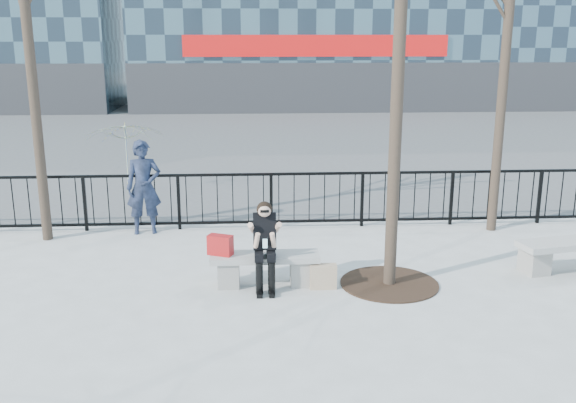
{
  "coord_description": "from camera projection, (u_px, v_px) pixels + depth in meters",
  "views": [
    {
      "loc": [
        -0.19,
        -9.17,
        3.7
      ],
      "look_at": [
        0.4,
        0.8,
        1.1
      ],
      "focal_mm": 40.0,
      "sensor_mm": 36.0,
      "label": 1
    }
  ],
  "objects": [
    {
      "name": "handbag",
      "position": [
        220.0,
        245.0,
        9.62
      ],
      "size": [
        0.41,
        0.31,
        0.3
      ],
      "primitive_type": "cube",
      "rotation": [
        0.0,
        0.0,
        -0.41
      ],
      "color": "#A51415",
      "rests_on": "bench_main"
    },
    {
      "name": "vendor_umbrella",
      "position": [
        126.0,
        158.0,
        15.28
      ],
      "size": [
        2.31,
        2.33,
        1.7
      ],
      "primitive_type": "imported",
      "rotation": [
        0.0,
        0.0,
        -0.28
      ],
      "color": "yellow",
      "rests_on": "ground"
    },
    {
      "name": "bench_main",
      "position": [
        265.0,
        266.0,
        9.72
      ],
      "size": [
        1.65,
        0.46,
        0.49
      ],
      "color": "gray",
      "rests_on": "ground"
    },
    {
      "name": "tree_grate",
      "position": [
        389.0,
        283.0,
        9.81
      ],
      "size": [
        1.5,
        1.5,
        0.02
      ],
      "primitive_type": "cylinder",
      "color": "black",
      "rests_on": "ground"
    },
    {
      "name": "street_surface",
      "position": [
        255.0,
        135.0,
        24.29
      ],
      "size": [
        60.0,
        23.0,
        0.01
      ],
      "primitive_type": "cube",
      "color": "#474747",
      "rests_on": "ground"
    },
    {
      "name": "shopping_bag",
      "position": [
        323.0,
        276.0,
        9.61
      ],
      "size": [
        0.4,
        0.15,
        0.38
      ],
      "primitive_type": "cube",
      "rotation": [
        0.0,
        0.0,
        -0.01
      ],
      "color": "#CAB18F",
      "rests_on": "ground"
    },
    {
      "name": "ground",
      "position": [
        265.0,
        285.0,
        9.8
      ],
      "size": [
        120.0,
        120.0,
        0.0
      ],
      "primitive_type": "plane",
      "color": "#999994",
      "rests_on": "ground"
    },
    {
      "name": "seated_woman",
      "position": [
        265.0,
        246.0,
        9.48
      ],
      "size": [
        0.5,
        0.64,
        1.34
      ],
      "color": "black",
      "rests_on": "ground"
    },
    {
      "name": "bench_second",
      "position": [
        572.0,
        252.0,
        10.25
      ],
      "size": [
        1.81,
        0.5,
        0.54
      ],
      "rotation": [
        0.0,
        0.0,
        0.19
      ],
      "color": "gray",
      "rests_on": "ground"
    },
    {
      "name": "railing",
      "position": [
        261.0,
        201.0,
        12.56
      ],
      "size": [
        14.0,
        0.06,
        1.1
      ],
      "color": "black",
      "rests_on": "ground"
    },
    {
      "name": "standing_man",
      "position": [
        144.0,
        187.0,
        12.15
      ],
      "size": [
        0.72,
        0.53,
        1.8
      ],
      "primitive_type": "imported",
      "rotation": [
        0.0,
        0.0,
        0.16
      ],
      "color": "black",
      "rests_on": "ground"
    }
  ]
}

